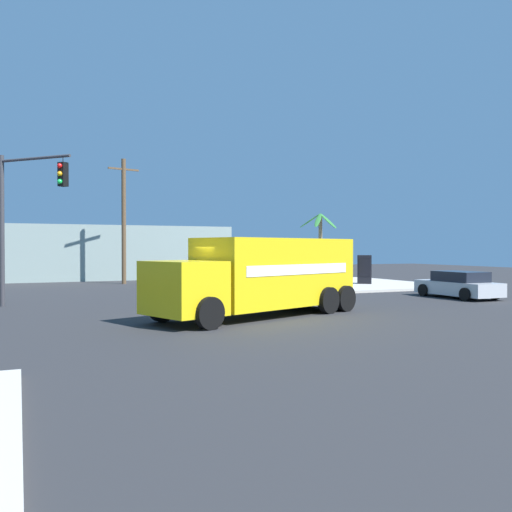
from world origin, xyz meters
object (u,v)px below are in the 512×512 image
palm_tree_far (321,236)px  vending_machine_red (364,269)px  delivery_truck (262,275)px  sedan_silver (458,285)px  utility_pole (124,219)px  traffic_light_primary (21,208)px

palm_tree_far → vending_machine_red: bearing=-69.7°
delivery_truck → palm_tree_far: bearing=53.2°
delivery_truck → palm_tree_far: palm_tree_far is taller
sedan_silver → utility_pole: (-13.23, 17.16, 3.78)m
vending_machine_red → palm_tree_far: size_ratio=0.39×
sedan_silver → vending_machine_red: size_ratio=2.32×
sedan_silver → utility_pole: 22.00m
traffic_light_primary → palm_tree_far: traffic_light_primary is taller
vending_machine_red → palm_tree_far: palm_tree_far is taller
palm_tree_far → utility_pole: size_ratio=0.56×
traffic_light_primary → palm_tree_far: 20.99m
traffic_light_primary → utility_pole: 14.71m
palm_tree_far → traffic_light_primary: bearing=-156.2°
vending_machine_red → palm_tree_far: bearing=110.3°
palm_tree_far → sedan_silver: bearing=-87.6°
vending_machine_red → utility_pole: 16.54m
delivery_truck → utility_pole: 20.01m
delivery_truck → traffic_light_primary: (-7.96, 6.53, 2.65)m
traffic_light_primary → utility_pole: (6.48, 13.21, 0.28)m
delivery_truck → vending_machine_red: bearing=42.8°
delivery_truck → vending_machine_red: 17.04m
traffic_light_primary → vending_machine_red: traffic_light_primary is taller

